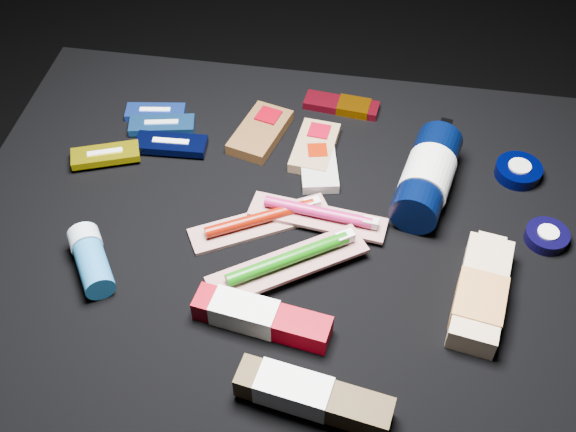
# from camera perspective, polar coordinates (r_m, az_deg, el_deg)

# --- Properties ---
(ground) EXTENTS (3.00, 3.00, 0.00)m
(ground) POSITION_cam_1_polar(r_m,az_deg,el_deg) (1.42, -0.67, -11.48)
(ground) COLOR black
(ground) RESTS_ON ground
(cloth_table) EXTENTS (0.98, 0.78, 0.40)m
(cloth_table) POSITION_cam_1_polar(r_m,az_deg,el_deg) (1.25, -0.76, -6.92)
(cloth_table) COLOR black
(cloth_table) RESTS_ON ground
(luna_bar_0) EXTENTS (0.11, 0.05, 0.01)m
(luna_bar_0) POSITION_cam_1_polar(r_m,az_deg,el_deg) (1.30, -10.43, 8.08)
(luna_bar_0) COLOR #1C41B5
(luna_bar_0) RESTS_ON cloth_table
(luna_bar_1) EXTENTS (0.12, 0.06, 0.01)m
(luna_bar_1) POSITION_cam_1_polar(r_m,az_deg,el_deg) (1.27, -9.93, 7.10)
(luna_bar_1) COLOR #194C92
(luna_bar_1) RESTS_ON cloth_table
(luna_bar_2) EXTENTS (0.12, 0.05, 0.02)m
(luna_bar_2) POSITION_cam_1_polar(r_m,az_deg,el_deg) (1.22, -9.21, 5.63)
(luna_bar_2) COLOR black
(luna_bar_2) RESTS_ON cloth_table
(luna_bar_3) EXTENTS (0.12, 0.08, 0.01)m
(luna_bar_3) POSITION_cam_1_polar(r_m,az_deg,el_deg) (1.22, -14.22, 4.71)
(luna_bar_3) COLOR #BDAD07
(luna_bar_3) RESTS_ON cloth_table
(clif_bar_0) EXTENTS (0.10, 0.14, 0.02)m
(clif_bar_0) POSITION_cam_1_polar(r_m,az_deg,el_deg) (1.24, -2.10, 6.80)
(clif_bar_0) COLOR brown
(clif_bar_0) RESTS_ON cloth_table
(clif_bar_1) EXTENTS (0.08, 0.12, 0.02)m
(clif_bar_1) POSITION_cam_1_polar(r_m,az_deg,el_deg) (1.18, 2.41, 4.08)
(clif_bar_1) COLOR #AAA9A3
(clif_bar_1) RESTS_ON cloth_table
(clif_bar_2) EXTENTS (0.07, 0.12, 0.02)m
(clif_bar_2) POSITION_cam_1_polar(r_m,az_deg,el_deg) (1.21, 2.18, 5.59)
(clif_bar_2) COLOR #947551
(clif_bar_2) RESTS_ON cloth_table
(power_bar) EXTENTS (0.13, 0.05, 0.02)m
(power_bar) POSITION_cam_1_polar(r_m,az_deg,el_deg) (1.29, 4.57, 8.67)
(power_bar) COLOR maroon
(power_bar) RESTS_ON cloth_table
(lotion_bottle) EXTENTS (0.11, 0.24, 0.08)m
(lotion_bottle) POSITION_cam_1_polar(r_m,az_deg,el_deg) (1.14, 10.96, 3.13)
(lotion_bottle) COLOR black
(lotion_bottle) RESTS_ON cloth_table
(cream_tin_upper) EXTENTS (0.07, 0.07, 0.02)m
(cream_tin_upper) POSITION_cam_1_polar(r_m,az_deg,el_deg) (1.22, 17.74, 3.42)
(cream_tin_upper) COLOR black
(cream_tin_upper) RESTS_ON cloth_table
(cream_tin_lower) EXTENTS (0.06, 0.06, 0.02)m
(cream_tin_lower) POSITION_cam_1_polar(r_m,az_deg,el_deg) (1.14, 19.77, -1.51)
(cream_tin_lower) COLOR black
(cream_tin_lower) RESTS_ON cloth_table
(bodywash_bottle) EXTENTS (0.09, 0.20, 0.04)m
(bodywash_bottle) POSITION_cam_1_polar(r_m,az_deg,el_deg) (1.03, 14.97, -6.03)
(bodywash_bottle) COLOR beige
(bodywash_bottle) RESTS_ON cloth_table
(deodorant_stick) EXTENTS (0.10, 0.12, 0.05)m
(deodorant_stick) POSITION_cam_1_polar(r_m,az_deg,el_deg) (1.07, -15.29, -3.34)
(deodorant_stick) COLOR #1F67A3
(deodorant_stick) RESTS_ON cloth_table
(toothbrush_pack_0) EXTENTS (0.21, 0.15, 0.02)m
(toothbrush_pack_0) POSITION_cam_1_polar(r_m,az_deg,el_deg) (1.09, -2.04, -0.35)
(toothbrush_pack_0) COLOR beige
(toothbrush_pack_0) RESTS_ON cloth_table
(toothbrush_pack_1) EXTENTS (0.21, 0.07, 0.02)m
(toothbrush_pack_1) POSITION_cam_1_polar(r_m,az_deg,el_deg) (1.09, 2.52, 0.07)
(toothbrush_pack_1) COLOR beige
(toothbrush_pack_1) RESTS_ON cloth_table
(toothbrush_pack_2) EXTENTS (0.23, 0.18, 0.03)m
(toothbrush_pack_2) POSITION_cam_1_polar(r_m,az_deg,el_deg) (1.03, 0.17, -3.58)
(toothbrush_pack_2) COLOR #B4ADA8
(toothbrush_pack_2) RESTS_ON cloth_table
(toothpaste_carton_red) EXTENTS (0.19, 0.07, 0.04)m
(toothpaste_carton_red) POSITION_cam_1_polar(r_m,az_deg,el_deg) (0.98, -2.56, -7.91)
(toothpaste_carton_red) COLOR #88000D
(toothpaste_carton_red) RESTS_ON cloth_table
(toothpaste_carton_green) EXTENTS (0.20, 0.07, 0.04)m
(toothpaste_carton_green) POSITION_cam_1_polar(r_m,az_deg,el_deg) (0.91, 1.47, -13.92)
(toothpaste_carton_green) COLOR #3C2A11
(toothpaste_carton_green) RESTS_ON cloth_table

